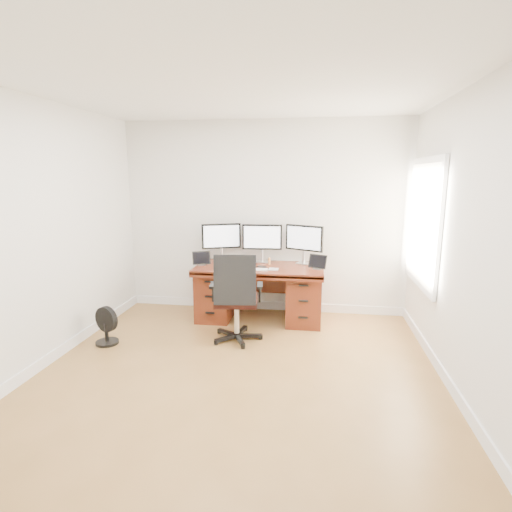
# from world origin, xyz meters

# --- Properties ---
(ground) EXTENTS (4.50, 4.50, 0.00)m
(ground) POSITION_xyz_m (0.00, 0.00, 0.00)
(ground) COLOR olive
(ground) RESTS_ON ground
(back_wall) EXTENTS (4.00, 0.10, 2.70)m
(back_wall) POSITION_xyz_m (0.00, 2.25, 1.35)
(back_wall) COLOR silver
(back_wall) RESTS_ON ground
(right_wall) EXTENTS (0.10, 4.50, 2.70)m
(right_wall) POSITION_xyz_m (2.00, 0.11, 1.35)
(right_wall) COLOR silver
(right_wall) RESTS_ON ground
(desk) EXTENTS (1.70, 0.80, 0.75)m
(desk) POSITION_xyz_m (0.00, 1.83, 0.40)
(desk) COLOR #582111
(desk) RESTS_ON ground
(office_chair) EXTENTS (0.64, 0.64, 1.08)m
(office_chair) POSITION_xyz_m (-0.17, 1.04, 0.36)
(office_chair) COLOR black
(office_chair) RESTS_ON ground
(floor_fan) EXTENTS (0.31, 0.26, 0.45)m
(floor_fan) POSITION_xyz_m (-1.66, 0.74, 0.22)
(floor_fan) COLOR black
(floor_fan) RESTS_ON ground
(monitor_left) EXTENTS (0.52, 0.25, 0.53)m
(monitor_left) POSITION_xyz_m (-0.58, 2.07, 1.09)
(monitor_left) COLOR silver
(monitor_left) RESTS_ON desk
(monitor_center) EXTENTS (0.55, 0.15, 0.53)m
(monitor_center) POSITION_xyz_m (0.00, 2.07, 1.09)
(monitor_center) COLOR silver
(monitor_center) RESTS_ON desk
(monitor_right) EXTENTS (0.51, 0.26, 0.53)m
(monitor_right) POSITION_xyz_m (0.58, 2.07, 1.09)
(monitor_right) COLOR silver
(monitor_right) RESTS_ON desk
(tablet_left) EXTENTS (0.25, 0.16, 0.19)m
(tablet_left) POSITION_xyz_m (-0.79, 1.75, 0.84)
(tablet_left) COLOR silver
(tablet_left) RESTS_ON desk
(tablet_right) EXTENTS (0.25, 0.16, 0.19)m
(tablet_right) POSITION_xyz_m (0.77, 1.75, 0.84)
(tablet_right) COLOR silver
(tablet_right) RESTS_ON desk
(keyboard) EXTENTS (0.26, 0.13, 0.01)m
(keyboard) POSITION_xyz_m (0.01, 1.58, 0.76)
(keyboard) COLOR silver
(keyboard) RESTS_ON desk
(trackpad) EXTENTS (0.12, 0.12, 0.01)m
(trackpad) POSITION_xyz_m (0.21, 1.64, 0.76)
(trackpad) COLOR silver
(trackpad) RESTS_ON desk
(drawing_tablet) EXTENTS (0.25, 0.19, 0.01)m
(drawing_tablet) POSITION_xyz_m (-0.24, 1.64, 0.76)
(drawing_tablet) COLOR black
(drawing_tablet) RESTS_ON desk
(phone) EXTENTS (0.14, 0.11, 0.01)m
(phone) POSITION_xyz_m (0.03, 1.76, 0.76)
(phone) COLOR black
(phone) RESTS_ON desk
(figurine_brown) EXTENTS (0.04, 0.04, 0.09)m
(figurine_brown) POSITION_xyz_m (-0.39, 1.95, 0.80)
(figurine_brown) COLOR brown
(figurine_brown) RESTS_ON desk
(figurine_yellow) EXTENTS (0.04, 0.04, 0.09)m
(figurine_yellow) POSITION_xyz_m (-0.26, 1.95, 0.80)
(figurine_yellow) COLOR #E7C773
(figurine_yellow) RESTS_ON desk
(figurine_purple) EXTENTS (0.04, 0.04, 0.09)m
(figurine_purple) POSITION_xyz_m (-0.11, 1.95, 0.80)
(figurine_purple) COLOR #9F73DF
(figurine_purple) RESTS_ON desk
(figurine_orange) EXTENTS (0.04, 0.04, 0.09)m
(figurine_orange) POSITION_xyz_m (0.12, 1.95, 0.80)
(figurine_orange) COLOR #E39043
(figurine_orange) RESTS_ON desk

